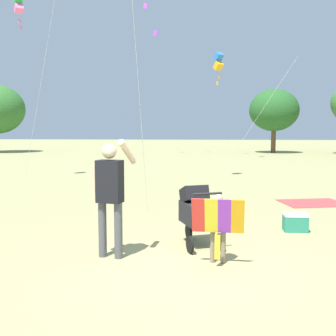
{
  "coord_description": "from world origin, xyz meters",
  "views": [
    {
      "loc": [
        0.16,
        -5.68,
        2.0
      ],
      "look_at": [
        -0.36,
        1.35,
        1.3
      ],
      "focal_mm": 43.92,
      "sensor_mm": 36.0,
      "label": 1
    }
  ],
  "objects_px": {
    "stroller": "(196,210)",
    "kite_orange_delta": "(219,62)",
    "picnic_blanket": "(313,203)",
    "cooler_box": "(295,222)",
    "person_adult_flyer": "(110,190)",
    "kite_green_novelty": "(19,5)",
    "child_with_butterfly_kite": "(218,221)"
  },
  "relations": [
    {
      "from": "stroller",
      "to": "kite_green_novelty",
      "type": "distance_m",
      "value": 11.92
    },
    {
      "from": "picnic_blanket",
      "to": "stroller",
      "type": "bearing_deg",
      "value": -126.83
    },
    {
      "from": "kite_green_novelty",
      "to": "picnic_blanket",
      "type": "relative_size",
      "value": 4.27
    },
    {
      "from": "child_with_butterfly_kite",
      "to": "kite_green_novelty",
      "type": "bearing_deg",
      "value": 127.04
    },
    {
      "from": "stroller",
      "to": "kite_orange_delta",
      "type": "height_order",
      "value": "kite_orange_delta"
    },
    {
      "from": "kite_green_novelty",
      "to": "cooler_box",
      "type": "distance_m",
      "value": 12.62
    },
    {
      "from": "person_adult_flyer",
      "to": "kite_green_novelty",
      "type": "xyz_separation_m",
      "value": [
        -5.2,
        8.87,
        5.37
      ]
    },
    {
      "from": "kite_green_novelty",
      "to": "picnic_blanket",
      "type": "height_order",
      "value": "kite_green_novelty"
    },
    {
      "from": "person_adult_flyer",
      "to": "kite_orange_delta",
      "type": "relative_size",
      "value": 0.38
    },
    {
      "from": "child_with_butterfly_kite",
      "to": "stroller",
      "type": "xyz_separation_m",
      "value": [
        -0.32,
        0.93,
        -0.02
      ]
    },
    {
      "from": "picnic_blanket",
      "to": "cooler_box",
      "type": "xyz_separation_m",
      "value": [
        -1.16,
        -3.0,
        0.17
      ]
    },
    {
      "from": "cooler_box",
      "to": "kite_orange_delta",
      "type": "bearing_deg",
      "value": 97.92
    },
    {
      "from": "child_with_butterfly_kite",
      "to": "picnic_blanket",
      "type": "relative_size",
      "value": 0.64
    },
    {
      "from": "picnic_blanket",
      "to": "person_adult_flyer",
      "type": "bearing_deg",
      "value": -132.09
    },
    {
      "from": "kite_green_novelty",
      "to": "picnic_blanket",
      "type": "xyz_separation_m",
      "value": [
        9.57,
        -4.03,
        -6.42
      ]
    },
    {
      "from": "kite_green_novelty",
      "to": "cooler_box",
      "type": "relative_size",
      "value": 15.2
    },
    {
      "from": "stroller",
      "to": "person_adult_flyer",
      "type": "bearing_deg",
      "value": -150.12
    },
    {
      "from": "kite_green_novelty",
      "to": "kite_orange_delta",
      "type": "bearing_deg",
      "value": 7.93
    },
    {
      "from": "person_adult_flyer",
      "to": "kite_orange_delta",
      "type": "distance_m",
      "value": 10.67
    },
    {
      "from": "stroller",
      "to": "kite_orange_delta",
      "type": "xyz_separation_m",
      "value": [
        0.78,
        9.14,
        3.85
      ]
    },
    {
      "from": "cooler_box",
      "to": "kite_green_novelty",
      "type": "bearing_deg",
      "value": 140.11
    },
    {
      "from": "kite_orange_delta",
      "to": "kite_green_novelty",
      "type": "bearing_deg",
      "value": -172.07
    },
    {
      "from": "stroller",
      "to": "kite_green_novelty",
      "type": "relative_size",
      "value": 0.16
    },
    {
      "from": "kite_orange_delta",
      "to": "cooler_box",
      "type": "distance_m",
      "value": 9.19
    },
    {
      "from": "picnic_blanket",
      "to": "child_with_butterfly_kite",
      "type": "bearing_deg",
      "value": -118.63
    },
    {
      "from": "cooler_box",
      "to": "stroller",
      "type": "bearing_deg",
      "value": -150.29
    },
    {
      "from": "child_with_butterfly_kite",
      "to": "kite_green_novelty",
      "type": "xyz_separation_m",
      "value": [
        -6.83,
        9.05,
        5.8
      ]
    },
    {
      "from": "picnic_blanket",
      "to": "cooler_box",
      "type": "bearing_deg",
      "value": -111.07
    },
    {
      "from": "stroller",
      "to": "picnic_blanket",
      "type": "relative_size",
      "value": 0.7
    },
    {
      "from": "child_with_butterfly_kite",
      "to": "cooler_box",
      "type": "xyz_separation_m",
      "value": [
        1.58,
        2.02,
        -0.46
      ]
    },
    {
      "from": "kite_orange_delta",
      "to": "cooler_box",
      "type": "xyz_separation_m",
      "value": [
        1.12,
        -8.05,
        -4.29
      ]
    },
    {
      "from": "child_with_butterfly_kite",
      "to": "person_adult_flyer",
      "type": "relative_size",
      "value": 0.56
    }
  ]
}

